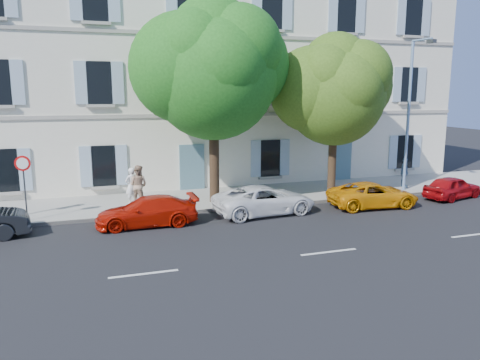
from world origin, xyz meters
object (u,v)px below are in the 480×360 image
object	(u,v)px
car_yellow_supercar	(373,195)
tree_left	(213,76)
tree_right	(335,95)
pedestrian_b	(138,185)
pedestrian_a	(131,186)
car_red_coupe	(147,211)
car_white_coupe	(264,200)
car_red_hatchback	(452,187)
road_sign	(23,174)
street_lamp	(411,107)
pedestrian_c	(405,172)

from	to	relation	value
car_yellow_supercar	tree_left	distance (m)	8.99
tree_right	pedestrian_b	size ratio (longest dim) A/B	4.19
pedestrian_a	pedestrian_b	world-z (taller)	pedestrian_b
car_red_coupe	tree_right	xyz separation A→B (m)	(9.54, 2.54, 4.43)
car_red_coupe	car_white_coupe	bearing A→B (deg)	93.07
car_red_hatchback	road_sign	size ratio (longest dim) A/B	1.27
pedestrian_a	road_sign	bearing A→B (deg)	-8.20
tree_left	street_lamp	world-z (taller)	tree_left
car_red_hatchback	tree_right	bearing A→B (deg)	50.74
car_white_coupe	tree_left	size ratio (longest dim) A/B	0.50
car_red_hatchback	pedestrian_a	xyz separation A→B (m)	(-15.13, 3.17, 0.42)
car_red_coupe	road_sign	xyz separation A→B (m)	(-4.49, 1.63, 1.45)
pedestrian_b	car_red_coupe	bearing A→B (deg)	125.74
car_white_coupe	pedestrian_a	world-z (taller)	pedestrian_a
car_white_coupe	car_yellow_supercar	xyz separation A→B (m)	(5.15, -0.39, -0.04)
car_red_hatchback	tree_right	size ratio (longest dim) A/B	0.44
car_yellow_supercar	pedestrian_c	xyz separation A→B (m)	(3.77, 2.75, 0.38)
car_yellow_supercar	tree_right	distance (m)	5.23
pedestrian_a	car_yellow_supercar	bearing A→B (deg)	132.58
car_red_hatchback	pedestrian_c	bearing A→B (deg)	5.81
road_sign	pedestrian_a	world-z (taller)	road_sign
car_red_coupe	car_white_coupe	world-z (taller)	car_white_coupe
tree_right	street_lamp	world-z (taller)	tree_right
car_red_coupe	pedestrian_c	distance (m)	14.18
road_sign	street_lamp	distance (m)	18.17
street_lamp	pedestrian_b	size ratio (longest dim) A/B	4.18
car_red_coupe	pedestrian_a	world-z (taller)	pedestrian_a
car_yellow_supercar	pedestrian_c	size ratio (longest dim) A/B	2.57
car_red_hatchback	tree_left	world-z (taller)	tree_left
street_lamp	pedestrian_a	distance (m)	14.28
car_white_coupe	pedestrian_a	distance (m)	6.11
tree_right	pedestrian_c	size ratio (longest dim) A/B	4.73
road_sign	tree_right	bearing A→B (deg)	3.69
car_yellow_supercar	road_sign	xyz separation A→B (m)	(-14.66, 1.81, 1.46)
pedestrian_b	pedestrian_c	bearing A→B (deg)	-145.81
car_yellow_supercar	pedestrian_b	bearing A→B (deg)	76.93
street_lamp	pedestrian_b	distance (m)	13.96
car_yellow_supercar	tree_right	xyz separation A→B (m)	(-0.63, 2.71, 4.43)
pedestrian_a	street_lamp	bearing A→B (deg)	145.08
car_red_coupe	pedestrian_a	distance (m)	3.29
car_white_coupe	pedestrian_b	distance (m)	5.75
pedestrian_a	pedestrian_c	bearing A→B (deg)	148.02
car_yellow_supercar	pedestrian_a	bearing A→B (deg)	76.22
car_yellow_supercar	tree_right	bearing A→B (deg)	17.46
pedestrian_b	car_yellow_supercar	bearing A→B (deg)	-161.44
car_red_hatchback	pedestrian_b	xyz separation A→B (m)	(-14.85, 2.94, 0.49)
car_red_hatchback	car_red_coupe	bearing A→B (deg)	75.82
pedestrian_a	pedestrian_b	size ratio (longest dim) A/B	0.93
road_sign	pedestrian_c	distance (m)	18.49
street_lamp	road_sign	bearing A→B (deg)	-179.21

